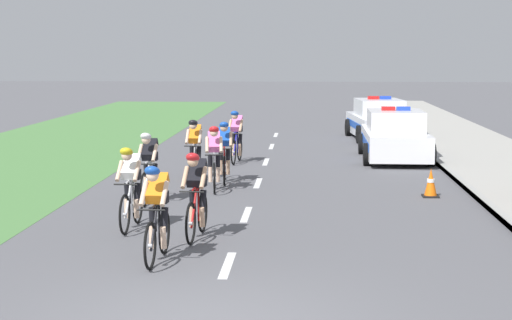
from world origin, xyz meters
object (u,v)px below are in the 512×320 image
(cyclist_second, at_px, (196,194))
(cyclist_eighth, at_px, (236,136))
(cyclist_fifth, at_px, (214,157))
(traffic_cone_near, at_px, (431,183))
(cyclist_sixth, at_px, (224,151))
(police_car_nearest, at_px, (395,137))
(police_car_second, at_px, (378,121))
(cyclist_fourth, at_px, (149,166))
(cyclist_lead, at_px, (157,211))
(cyclist_seventh, at_px, (195,148))
(cyclist_third, at_px, (131,186))

(cyclist_second, bearing_deg, cyclist_eighth, 90.81)
(cyclist_fifth, relative_size, traffic_cone_near, 2.68)
(cyclist_sixth, bearing_deg, police_car_nearest, 45.28)
(police_car_second, bearing_deg, cyclist_sixth, -113.76)
(cyclist_fifth, height_order, police_car_second, police_car_second)
(cyclist_fourth, distance_m, cyclist_sixth, 3.14)
(cyclist_fourth, distance_m, cyclist_fifth, 2.03)
(cyclist_eighth, height_order, traffic_cone_near, cyclist_eighth)
(cyclist_lead, height_order, cyclist_seventh, same)
(cyclist_seventh, height_order, cyclist_eighth, same)
(cyclist_seventh, distance_m, police_car_nearest, 6.83)
(cyclist_third, relative_size, cyclist_fourth, 1.00)
(cyclist_fifth, relative_size, cyclist_eighth, 1.00)
(cyclist_third, distance_m, cyclist_sixth, 5.65)
(cyclist_lead, distance_m, cyclist_fifth, 6.68)
(cyclist_fifth, bearing_deg, cyclist_third, -103.54)
(police_car_nearest, xyz_separation_m, traffic_cone_near, (0.13, -6.46, -0.37))
(police_car_nearest, bearing_deg, cyclist_fifth, -128.92)
(cyclist_sixth, distance_m, traffic_cone_near, 5.11)
(cyclist_fifth, bearing_deg, police_car_nearest, 51.08)
(cyclist_fifth, xyz_separation_m, cyclist_sixth, (0.12, 1.21, 0.00))
(cyclist_fourth, relative_size, cyclist_seventh, 1.00)
(cyclist_seventh, xyz_separation_m, traffic_cone_near, (5.58, -2.33, -0.48))
(cyclist_lead, bearing_deg, police_car_nearest, 68.70)
(cyclist_third, bearing_deg, cyclist_lead, -69.16)
(cyclist_fourth, height_order, traffic_cone_near, cyclist_fourth)
(police_car_nearest, relative_size, traffic_cone_near, 6.90)
(cyclist_lead, distance_m, cyclist_eighth, 11.64)
(police_car_nearest, height_order, police_car_second, same)
(cyclist_seventh, distance_m, police_car_second, 11.37)
(police_car_nearest, bearing_deg, cyclist_seventh, -142.79)
(cyclist_second, xyz_separation_m, cyclist_seventh, (-0.93, 6.79, 0.00))
(cyclist_fifth, bearing_deg, cyclist_second, -87.19)
(cyclist_sixth, distance_m, cyclist_eighth, 3.75)
(cyclist_second, bearing_deg, cyclist_fifth, 92.81)
(cyclist_lead, relative_size, cyclist_seventh, 1.00)
(cyclist_lead, bearing_deg, cyclist_eighth, 88.77)
(cyclist_fourth, bearing_deg, cyclist_fifth, 53.61)
(cyclist_fifth, distance_m, traffic_cone_near, 4.95)
(police_car_nearest, bearing_deg, cyclist_fourth, -128.38)
(traffic_cone_near, bearing_deg, cyclist_sixth, 159.59)
(cyclist_second, relative_size, cyclist_fourth, 1.00)
(cyclist_lead, xyz_separation_m, cyclist_sixth, (0.26, 7.89, 0.00))
(cyclist_fourth, distance_m, cyclist_seventh, 3.44)
(traffic_cone_near, bearing_deg, cyclist_seventh, 157.34)
(cyclist_second, height_order, cyclist_third, same)
(cyclist_sixth, distance_m, police_car_second, 11.52)
(cyclist_third, relative_size, cyclist_fifth, 1.00)
(cyclist_lead, xyz_separation_m, cyclist_third, (-0.90, 2.36, 0.00))
(cyclist_third, bearing_deg, cyclist_sixth, 78.15)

